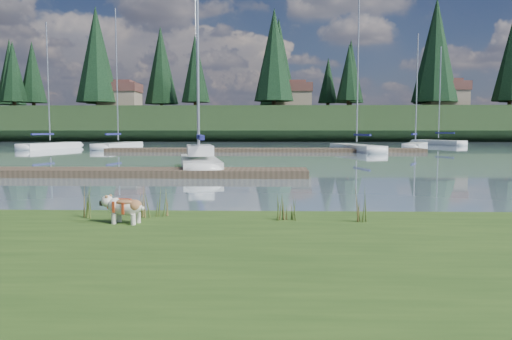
{
  "coord_description": "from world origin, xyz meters",
  "views": [
    {
      "loc": [
        2.52,
        -11.02,
        1.94
      ],
      "look_at": [
        2.21,
        -0.5,
        1.06
      ],
      "focal_mm": 35.0,
      "sensor_mm": 36.0,
      "label": 1
    }
  ],
  "objects": [
    {
      "name": "sailboat_bg_0",
      "position": [
        -18.17,
        36.28,
        0.32
      ],
      "size": [
        3.7,
        8.37,
        11.91
      ],
      "rotation": [
        0.0,
        0.0,
        1.31
      ],
      "color": "white",
      "rests_on": "ground"
    },
    {
      "name": "sailboat_main",
      "position": [
        -0.89,
        12.51,
        0.42
      ],
      "size": [
        3.05,
        8.14,
        11.58
      ],
      "rotation": [
        0.0,
        0.0,
        1.76
      ],
      "color": "white",
      "rests_on": "ground"
    },
    {
      "name": "sailboat_bg_5",
      "position": [
        21.81,
        48.53,
        0.32
      ],
      "size": [
        5.01,
        7.88,
        11.46
      ],
      "rotation": [
        0.0,
        0.0,
        2.04
      ],
      "color": "white",
      "rests_on": "ground"
    },
    {
      "name": "conifer_4",
      "position": [
        3.0,
        66.0,
        13.09
      ],
      "size": [
        6.16,
        6.16,
        15.1
      ],
      "color": "#382619",
      "rests_on": "ridge"
    },
    {
      "name": "weed_3",
      "position": [
        -0.74,
        -2.37,
        0.61
      ],
      "size": [
        0.17,
        0.14,
        0.63
      ],
      "color": "#475B23",
      "rests_on": "bank"
    },
    {
      "name": "ridge",
      "position": [
        0.0,
        73.0,
        2.5
      ],
      "size": [
        200.0,
        20.0,
        5.0
      ],
      "primitive_type": "cube",
      "color": "black",
      "rests_on": "ground"
    },
    {
      "name": "house_2",
      "position": [
        30.0,
        69.0,
        7.31
      ],
      "size": [
        6.3,
        5.3,
        4.65
      ],
      "color": "gray",
      "rests_on": "ridge"
    },
    {
      "name": "weed_0",
      "position": [
        0.28,
        -2.25,
        0.61
      ],
      "size": [
        0.17,
        0.14,
        0.61
      ],
      "color": "#475B23",
      "rests_on": "bank"
    },
    {
      "name": "conifer_1",
      "position": [
        -40.0,
        71.0,
        11.28
      ],
      "size": [
        4.4,
        4.4,
        11.3
      ],
      "color": "#382619",
      "rests_on": "ridge"
    },
    {
      "name": "conifer_5",
      "position": [
        15.0,
        70.0,
        10.83
      ],
      "size": [
        3.96,
        3.96,
        10.35
      ],
      "color": "#382619",
      "rests_on": "ridge"
    },
    {
      "name": "bank",
      "position": [
        0.0,
        -6.0,
        0.17
      ],
      "size": [
        60.0,
        9.0,
        0.35
      ],
      "primitive_type": "cube",
      "color": "#34531C",
      "rests_on": "ground"
    },
    {
      "name": "sailboat_bg_1",
      "position": [
        -11.9,
        36.86,
        0.33
      ],
      "size": [
        2.85,
        9.1,
        13.24
      ],
      "rotation": [
        0.0,
        0.0,
        1.45
      ],
      "color": "white",
      "rests_on": "ground"
    },
    {
      "name": "dock_near",
      "position": [
        -4.0,
        9.0,
        0.15
      ],
      "size": [
        16.0,
        2.0,
        0.3
      ],
      "primitive_type": "cube",
      "color": "#4C3D2C",
      "rests_on": "ground"
    },
    {
      "name": "conifer_6",
      "position": [
        28.0,
        68.0,
        13.99
      ],
      "size": [
        7.04,
        7.04,
        17.0
      ],
      "color": "#382619",
      "rests_on": "ridge"
    },
    {
      "name": "conifer_3",
      "position": [
        -10.0,
        72.0,
        11.74
      ],
      "size": [
        4.84,
        4.84,
        12.25
      ],
      "color": "#382619",
      "rests_on": "ridge"
    },
    {
      "name": "house_1",
      "position": [
        6.0,
        71.0,
        7.31
      ],
      "size": [
        6.3,
        5.3,
        4.65
      ],
      "color": "gray",
      "rests_on": "ridge"
    },
    {
      "name": "bulldog",
      "position": [
        0.08,
        -2.83,
        0.64
      ],
      "size": [
        0.79,
        0.41,
        0.46
      ],
      "rotation": [
        0.0,
        0.0,
        2.93
      ],
      "color": "silver",
      "rests_on": "bank"
    },
    {
      "name": "weed_2",
      "position": [
        2.69,
        -2.52,
        0.64
      ],
      "size": [
        0.17,
        0.14,
        0.69
      ],
      "color": "#475B23",
      "rests_on": "bank"
    },
    {
      "name": "house_0",
      "position": [
        -22.0,
        70.0,
        7.31
      ],
      "size": [
        6.3,
        5.3,
        4.65
      ],
      "color": "gray",
      "rests_on": "ridge"
    },
    {
      "name": "conifer_2",
      "position": [
        -25.0,
        68.0,
        13.54
      ],
      "size": [
        6.6,
        6.6,
        16.05
      ],
      "color": "#382619",
      "rests_on": "ridge"
    },
    {
      "name": "ground",
      "position": [
        0.0,
        30.0,
        0.0
      ],
      "size": [
        200.0,
        200.0,
        0.0
      ],
      "primitive_type": "plane",
      "color": "#829DAC",
      "rests_on": "ground"
    },
    {
      "name": "weed_1",
      "position": [
        0.56,
        -2.13,
        0.6
      ],
      "size": [
        0.17,
        0.14,
        0.59
      ],
      "color": "#475B23",
      "rests_on": "bank"
    },
    {
      "name": "sailboat_bg_3",
      "position": [
        9.55,
        31.84,
        0.32
      ],
      "size": [
        3.83,
        9.02,
        12.92
      ],
      "rotation": [
        0.0,
        0.0,
        1.82
      ],
      "color": "white",
      "rests_on": "ground"
    },
    {
      "name": "weed_4",
      "position": [
        2.86,
        -2.46,
        0.55
      ],
      "size": [
        0.17,
        0.14,
        0.49
      ],
      "color": "#475B23",
      "rests_on": "bank"
    },
    {
      "name": "weed_5",
      "position": [
        4.07,
        -2.57,
        0.63
      ],
      "size": [
        0.17,
        0.14,
        0.67
      ],
      "color": "#475B23",
      "rests_on": "bank"
    },
    {
      "name": "dock_far",
      "position": [
        2.0,
        30.0,
        0.15
      ],
      "size": [
        26.0,
        2.2,
        0.3
      ],
      "primitive_type": "cube",
      "color": "#4C3D2C",
      "rests_on": "ground"
    },
    {
      "name": "sailboat_bg_4",
      "position": [
        16.51,
        37.31,
        0.33
      ],
      "size": [
        4.3,
        7.28,
        10.88
      ],
      "rotation": [
        0.0,
        0.0,
        1.15
      ],
      "color": "white",
      "rests_on": "ground"
    },
    {
      "name": "mud_lip",
      "position": [
        0.0,
        -1.6,
        0.07
      ],
      "size": [
        60.0,
        0.5,
        0.14
      ],
      "primitive_type": "cube",
      "color": "#33281C",
      "rests_on": "ground"
    }
  ]
}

